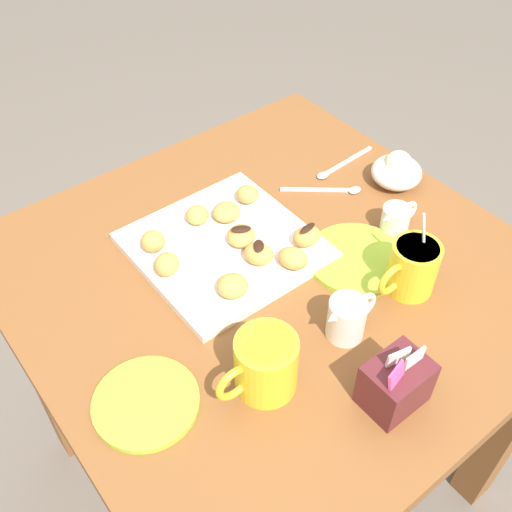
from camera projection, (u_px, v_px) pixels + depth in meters
ground_plane at (267, 463)px, 1.58m from camera, size 8.00×8.00×0.00m
dining_table at (271, 321)px, 1.15m from camera, size 0.86×0.86×0.74m
pastry_plate_square at (224, 247)px, 1.08m from camera, size 0.30×0.30×0.02m
coffee_mug_yellow_left at (412, 267)px, 0.98m from camera, size 0.12×0.08×0.15m
coffee_mug_yellow_right at (265, 363)px, 0.85m from camera, size 0.13×0.09×0.10m
cream_pitcher_white at (346, 318)px, 0.92m from camera, size 0.10×0.06×0.07m
sugar_caddy at (396, 383)px, 0.84m from camera, size 0.09×0.07×0.11m
ice_cream_bowl at (397, 170)px, 1.20m from camera, size 0.10×0.10×0.08m
chocolate_sauce_pitcher at (396, 218)px, 1.10m from camera, size 0.09×0.05×0.06m
saucer_lime_left at (357, 259)px, 1.06m from camera, size 0.18×0.18×0.01m
saucer_lime_right at (146, 402)px, 0.86m from camera, size 0.15×0.15×0.01m
loose_spoon_near_saucer at (331, 190)px, 1.20m from camera, size 0.13×0.11×0.01m
loose_spoon_by_plate at (339, 166)px, 1.26m from camera, size 0.16×0.02×0.01m
beignet_0 at (153, 241)px, 1.05m from camera, size 0.05×0.05×0.04m
beignet_1 at (248, 194)px, 1.15m from camera, size 0.06×0.06×0.03m
beignet_2 at (227, 212)px, 1.11m from camera, size 0.07×0.07×0.03m
beignet_3 at (293, 258)px, 1.02m from camera, size 0.06×0.06×0.03m
beignet_4 at (232, 286)px, 0.98m from camera, size 0.06×0.06×0.03m
beignet_5 at (259, 254)px, 1.03m from camera, size 0.06×0.07×0.04m
chocolate_drizzle_5 at (259, 246)px, 1.02m from camera, size 0.03×0.04×0.00m
beignet_6 at (197, 215)px, 1.10m from camera, size 0.06×0.06×0.03m
beignet_7 at (307, 236)px, 1.06m from camera, size 0.06×0.05×0.04m
chocolate_drizzle_7 at (308, 228)px, 1.05m from camera, size 0.04×0.02×0.00m
beignet_8 at (241, 236)px, 1.07m from camera, size 0.08×0.08×0.03m
chocolate_drizzle_8 at (241, 229)px, 1.06m from camera, size 0.04×0.03×0.00m
beignet_9 at (167, 264)px, 1.01m from camera, size 0.06×0.06×0.04m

